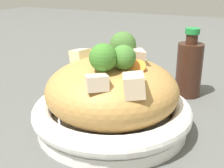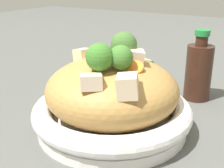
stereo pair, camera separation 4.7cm
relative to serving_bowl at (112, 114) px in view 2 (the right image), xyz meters
The scene contains 8 objects.
ground_plane 0.03m from the serving_bowl, ahead, with size 3.00×3.00×0.00m, color #50514D.
serving_bowl is the anchor object (origin of this frame).
noodle_heap 0.04m from the serving_bowl, 136.27° to the left, with size 0.21×0.21×0.10m.
broccoli_florets 0.11m from the serving_bowl, 44.27° to the left, with size 0.12×0.07×0.06m.
carrot_coins 0.09m from the serving_bowl, 157.36° to the right, with size 0.09×0.13×0.02m.
zucchini_slices 0.10m from the serving_bowl, 162.64° to the left, with size 0.13×0.07×0.04m.
chicken_chunks 0.09m from the serving_bowl, 34.57° to the left, with size 0.13×0.17×0.05m.
soy_sauce_bottle 0.22m from the serving_bowl, 158.34° to the left, with size 0.05×0.05×0.14m.
Camera 2 is at (0.38, 0.23, 0.24)m, focal length 47.93 mm.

